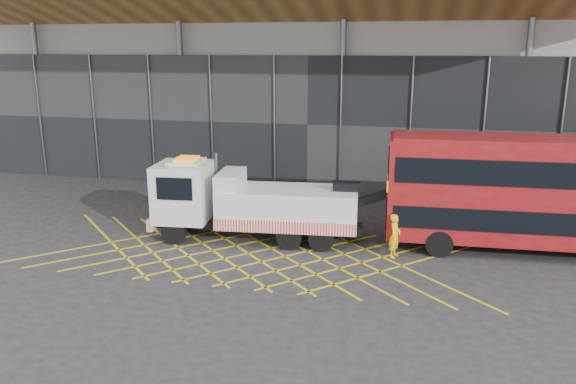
# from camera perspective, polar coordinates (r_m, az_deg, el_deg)

# --- Properties ---
(ground_plane) EXTENTS (120.00, 120.00, 0.00)m
(ground_plane) POSITION_cam_1_polar(r_m,az_deg,el_deg) (24.52, -7.67, -5.92)
(ground_plane) COLOR #242426
(road_markings) EXTENTS (19.96, 7.16, 0.01)m
(road_markings) POSITION_cam_1_polar(r_m,az_deg,el_deg) (24.03, -4.06, -6.23)
(road_markings) COLOR gold
(road_markings) RESTS_ON ground_plane
(construction_building) EXTENTS (55.00, 23.97, 18.00)m
(construction_building) POSITION_cam_1_polar(r_m,az_deg,el_deg) (40.37, 3.86, 15.22)
(construction_building) COLOR gray
(construction_building) RESTS_ON ground_plane
(recovery_truck) EXTENTS (10.88, 3.31, 3.78)m
(recovery_truck) POSITION_cam_1_polar(r_m,az_deg,el_deg) (25.24, -4.11, -1.05)
(recovery_truck) COLOR black
(recovery_truck) RESTS_ON ground_plane
(bus_towed) EXTENTS (12.22, 3.32, 4.93)m
(bus_towed) POSITION_cam_1_polar(r_m,az_deg,el_deg) (25.51, 23.80, 0.19)
(bus_towed) COLOR maroon
(bus_towed) RESTS_ON ground_plane
(worker) EXTENTS (0.62, 0.77, 1.84)m
(worker) POSITION_cam_1_polar(r_m,az_deg,el_deg) (23.74, 10.80, -4.39)
(worker) COLOR yellow
(worker) RESTS_ON ground_plane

